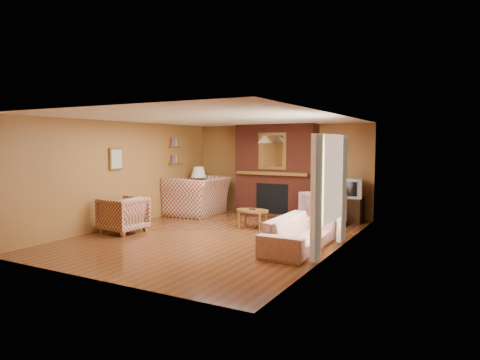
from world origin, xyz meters
The scene contains 20 objects.
floor centered at (0.00, 0.00, 0.00)m, with size 6.50×6.50×0.00m, color #49210F.
ceiling centered at (0.00, 0.00, 2.40)m, with size 6.50×6.50×0.00m, color white.
wall_back centered at (0.00, 3.25, 1.20)m, with size 6.50×6.50×0.00m, color brown.
wall_front centered at (0.00, -3.25, 1.20)m, with size 6.50×6.50×0.00m, color brown.
wall_left centered at (-2.50, 0.00, 1.20)m, with size 6.50×6.50×0.00m, color brown.
wall_right centered at (2.50, 0.00, 1.20)m, with size 6.50×6.50×0.00m, color brown.
fireplace centered at (0.00, 2.98, 1.18)m, with size 2.20×0.82×2.40m.
window_right centered at (2.45, -0.20, 1.13)m, with size 0.10×1.85×2.00m.
bookshelf centered at (-2.44, 1.90, 1.67)m, with size 0.09×0.55×0.71m.
botanical_print centered at (-2.47, -0.30, 1.55)m, with size 0.05×0.40×0.50m.
pendant_light centered at (0.00, 2.30, 2.00)m, with size 0.36×0.36×0.48m.
plaid_loveseat centered at (-1.85, 2.03, 0.50)m, with size 1.54×1.35×1.00m, color maroon.
plaid_armchair centered at (-1.95, -0.66, 0.38)m, with size 0.81×0.84×0.76m, color maroon.
floral_sofa centered at (1.90, -0.27, 0.29)m, with size 2.01×0.79×0.59m, color beige.
floral_armchair centered at (1.51, 2.31, 0.38)m, with size 0.82×0.84×0.77m, color beige.
coffee_table centered at (0.30, 1.02, 0.36)m, with size 0.77×0.48×0.45m.
side_table centered at (-2.10, 2.45, 0.28)m, with size 0.42×0.42×0.55m, color brown.
table_lamp centered at (-2.10, 2.45, 0.94)m, with size 0.42×0.42×0.69m.
tv_stand centered at (2.05, 2.80, 0.30)m, with size 0.55×0.50×0.60m, color black.
crt_tv centered at (2.05, 2.79, 0.83)m, with size 0.59×0.59×0.47m.
Camera 1 is at (4.58, -7.40, 1.90)m, focal length 32.00 mm.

